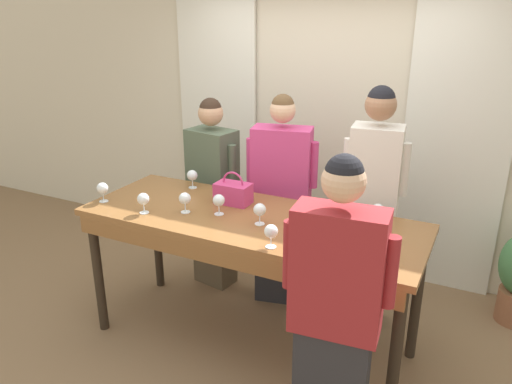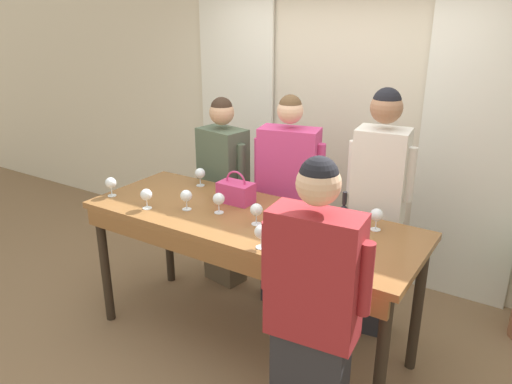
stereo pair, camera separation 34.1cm
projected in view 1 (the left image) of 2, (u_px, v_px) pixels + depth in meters
name	position (u px, v px, depth m)	size (l,w,h in m)	color
ground_plane	(251.00, 341.00, 3.74)	(18.00, 18.00, 0.00)	#846647
wall_back	(327.00, 118.00, 4.56)	(12.00, 0.06, 2.80)	beige
curtain_panel_left	(218.00, 114.00, 4.99)	(0.84, 0.03, 2.69)	white
curtain_panel_right	(457.00, 139.00, 4.05)	(0.84, 0.03, 2.69)	white
tasting_bar	(248.00, 233.00, 3.40)	(2.35, 0.87, 1.02)	brown
wine_bottle	(348.00, 218.00, 3.08)	(0.08, 0.08, 0.31)	black
handbag	(233.00, 193.00, 3.60)	(0.25, 0.15, 0.24)	#C63870
wine_glass_front_left	(219.00, 201.00, 3.39)	(0.08, 0.08, 0.14)	white
wine_glass_front_mid	(102.00, 189.00, 3.62)	(0.08, 0.08, 0.14)	white
wine_glass_front_right	(185.00, 199.00, 3.43)	(0.08, 0.08, 0.14)	white
wine_glass_center_left	(143.00, 199.00, 3.42)	(0.08, 0.08, 0.14)	white
wine_glass_center_mid	(378.00, 211.00, 3.23)	(0.08, 0.08, 0.14)	white
wine_glass_center_right	(271.00, 232.00, 2.93)	(0.08, 0.08, 0.14)	white
wine_glass_back_left	(260.00, 210.00, 3.24)	(0.08, 0.08, 0.14)	white
wine_glass_back_mid	(192.00, 176.00, 3.90)	(0.08, 0.08, 0.14)	white
napkin	(303.00, 211.00, 3.48)	(0.15, 0.15, 0.00)	white
guest_olive_jacket	(213.00, 193.00, 4.27)	(0.51, 0.32, 1.67)	brown
guest_pink_top	(281.00, 202.00, 4.00)	(0.57, 0.33, 1.75)	#28282D
guest_cream_sweater	(372.00, 207.00, 3.66)	(0.47, 0.31, 1.86)	#28282D
host_pouring	(335.00, 317.00, 2.49)	(0.56, 0.25, 1.75)	#28282D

